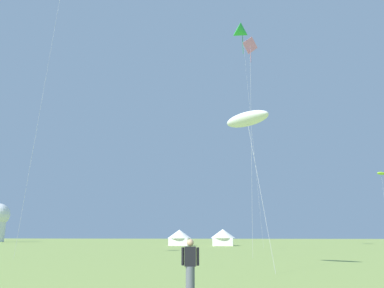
{
  "coord_description": "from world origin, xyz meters",
  "views": [
    {
      "loc": [
        4.7,
        -4.19,
        1.85
      ],
      "look_at": [
        0.0,
        32.0,
        11.39
      ],
      "focal_mm": 32.75,
      "sensor_mm": 36.0,
      "label": 1
    }
  ],
  "objects_px": {
    "kite_white_parafoil": "(247,119)",
    "festival_tent_left": "(179,237)",
    "kite_pink_diamond": "(250,50)",
    "kite_lime_parafoil": "(381,174)",
    "kite_green_delta": "(242,32)",
    "festival_tent_right": "(223,236)",
    "person_spectator": "(190,268)"
  },
  "relations": [
    {
      "from": "kite_white_parafoil",
      "to": "kite_lime_parafoil",
      "type": "xyz_separation_m",
      "value": [
        24.18,
        42.89,
        3.39
      ]
    },
    {
      "from": "kite_pink_diamond",
      "to": "festival_tent_left",
      "type": "xyz_separation_m",
      "value": [
        -12.73,
        34.1,
        -18.35
      ]
    },
    {
      "from": "kite_white_parafoil",
      "to": "festival_tent_left",
      "type": "height_order",
      "value": "kite_white_parafoil"
    },
    {
      "from": "kite_pink_diamond",
      "to": "kite_lime_parafoil",
      "type": "xyz_separation_m",
      "value": [
        23.18,
        31.58,
        -7.69
      ]
    },
    {
      "from": "kite_green_delta",
      "to": "kite_lime_parafoil",
      "type": "bearing_deg",
      "value": 18.55
    },
    {
      "from": "person_spectator",
      "to": "festival_tent_left",
      "type": "relative_size",
      "value": 0.39
    },
    {
      "from": "kite_pink_diamond",
      "to": "kite_white_parafoil",
      "type": "bearing_deg",
      "value": -95.09
    },
    {
      "from": "kite_pink_diamond",
      "to": "kite_white_parafoil",
      "type": "distance_m",
      "value": 15.87
    },
    {
      "from": "kite_pink_diamond",
      "to": "kite_green_delta",
      "type": "bearing_deg",
      "value": 89.89
    },
    {
      "from": "kite_pink_diamond",
      "to": "festival_tent_right",
      "type": "distance_m",
      "value": 38.98
    },
    {
      "from": "kite_green_delta",
      "to": "person_spectator",
      "type": "bearing_deg",
      "value": -94.28
    },
    {
      "from": "kite_pink_diamond",
      "to": "festival_tent_right",
      "type": "bearing_deg",
      "value": 97.78
    },
    {
      "from": "person_spectator",
      "to": "festival_tent_right",
      "type": "distance_m",
      "value": 54.9
    },
    {
      "from": "kite_green_delta",
      "to": "festival_tent_left",
      "type": "bearing_deg",
      "value": 141.17
    },
    {
      "from": "kite_pink_diamond",
      "to": "festival_tent_left",
      "type": "relative_size",
      "value": 4.84
    },
    {
      "from": "person_spectator",
      "to": "festival_tent_left",
      "type": "xyz_separation_m",
      "value": [
        -9.44,
        54.88,
        0.74
      ]
    },
    {
      "from": "festival_tent_left",
      "to": "kite_lime_parafoil",
      "type": "bearing_deg",
      "value": -4.02
    },
    {
      "from": "festival_tent_right",
      "to": "kite_white_parafoil",
      "type": "bearing_deg",
      "value": -85.41
    },
    {
      "from": "kite_white_parafoil",
      "to": "kite_green_delta",
      "type": "xyz_separation_m",
      "value": [
        1.05,
        35.13,
        28.15
      ]
    },
    {
      "from": "kite_white_parafoil",
      "to": "festival_tent_left",
      "type": "distance_m",
      "value": 47.46
    },
    {
      "from": "festival_tent_right",
      "to": "festival_tent_left",
      "type": "bearing_deg",
      "value": 180.0
    },
    {
      "from": "kite_white_parafoil",
      "to": "person_spectator",
      "type": "distance_m",
      "value": 12.61
    },
    {
      "from": "kite_green_delta",
      "to": "festival_tent_left",
      "type": "height_order",
      "value": "kite_green_delta"
    },
    {
      "from": "kite_green_delta",
      "to": "festival_tent_right",
      "type": "bearing_deg",
      "value": 114.57
    },
    {
      "from": "kite_green_delta",
      "to": "person_spectator",
      "type": "height_order",
      "value": "kite_green_delta"
    },
    {
      "from": "kite_green_delta",
      "to": "kite_pink_diamond",
      "type": "bearing_deg",
      "value": -90.11
    },
    {
      "from": "person_spectator",
      "to": "kite_white_parafoil",
      "type": "bearing_deg",
      "value": 76.41
    },
    {
      "from": "festival_tent_left",
      "to": "festival_tent_right",
      "type": "bearing_deg",
      "value": 0.0
    },
    {
      "from": "kite_pink_diamond",
      "to": "person_spectator",
      "type": "height_order",
      "value": "kite_pink_diamond"
    },
    {
      "from": "kite_pink_diamond",
      "to": "kite_lime_parafoil",
      "type": "distance_m",
      "value": 39.92
    },
    {
      "from": "kite_lime_parafoil",
      "to": "kite_white_parafoil",
      "type": "bearing_deg",
      "value": -119.41
    },
    {
      "from": "kite_white_parafoil",
      "to": "kite_lime_parafoil",
      "type": "relative_size",
      "value": 0.75
    }
  ]
}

